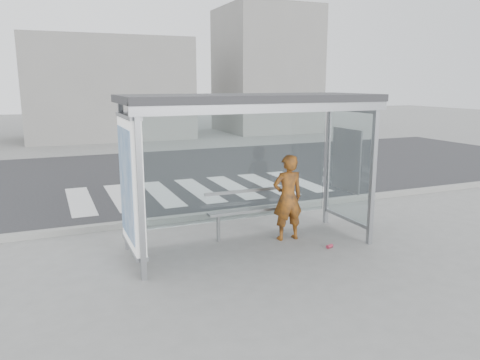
% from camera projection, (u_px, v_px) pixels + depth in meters
% --- Properties ---
extents(ground, '(80.00, 80.00, 0.00)m').
position_uv_depth(ground, '(250.00, 246.00, 8.18)').
color(ground, slate).
rests_on(ground, ground).
extents(road, '(30.00, 10.00, 0.01)m').
position_uv_depth(road, '(158.00, 175.00, 14.50)').
color(road, '#28282A').
rests_on(road, ground).
extents(curb, '(30.00, 0.18, 0.12)m').
position_uv_depth(curb, '(213.00, 215.00, 9.93)').
color(curb, gray).
rests_on(curb, ground).
extents(crosswalk, '(6.55, 3.00, 0.00)m').
position_uv_depth(crosswalk, '(199.00, 190.00, 12.43)').
color(crosswalk, silver).
rests_on(crosswalk, ground).
extents(bus_shelter, '(4.25, 1.65, 2.62)m').
position_uv_depth(bus_shelter, '(229.00, 134.00, 7.69)').
color(bus_shelter, gray).
rests_on(bus_shelter, ground).
extents(building_center, '(8.00, 5.00, 5.00)m').
position_uv_depth(building_center, '(107.00, 89.00, 23.91)').
color(building_center, gray).
rests_on(building_center, ground).
extents(building_right, '(5.00, 5.00, 7.00)m').
position_uv_depth(building_right, '(266.00, 70.00, 27.13)').
color(building_right, gray).
rests_on(building_right, ground).
extents(person, '(0.59, 0.41, 1.56)m').
position_uv_depth(person, '(288.00, 198.00, 8.40)').
color(person, '#CD5C13').
rests_on(person, ground).
extents(bench, '(1.67, 0.31, 0.86)m').
position_uv_depth(bench, '(251.00, 209.00, 8.61)').
color(bench, slate).
rests_on(bench, ground).
extents(soda_can, '(0.14, 0.10, 0.07)m').
position_uv_depth(soda_can, '(330.00, 246.00, 8.08)').
color(soda_can, '#DC405C').
rests_on(soda_can, ground).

